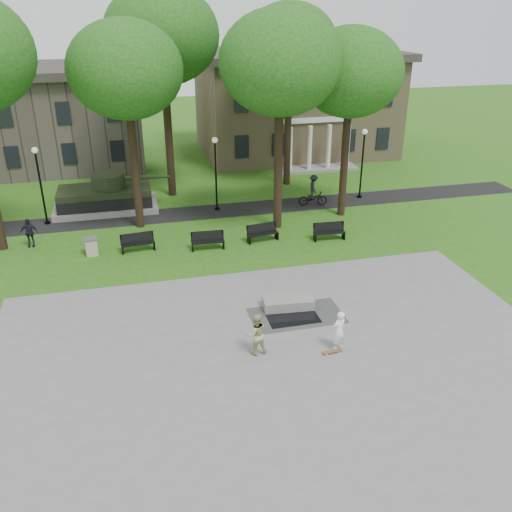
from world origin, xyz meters
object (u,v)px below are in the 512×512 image
at_px(friend_watching, 256,334).
at_px(park_bench_0, 138,242).
at_px(concrete_block, 288,303).
at_px(cyclist, 313,193).
at_px(skateboarder, 339,331).
at_px(trash_bin, 91,246).

distance_m(friend_watching, park_bench_0, 11.47).
xyz_separation_m(concrete_block, friend_watching, (-2.21, -3.02, 0.63)).
bearing_deg(friend_watching, cyclist, -120.57).
bearing_deg(concrete_block, skateboarder, -74.94).
bearing_deg(cyclist, skateboarder, 173.81).
relative_size(skateboarder, friend_watching, 0.97).
bearing_deg(trash_bin, concrete_block, -42.50).
bearing_deg(cyclist, trash_bin, 117.85).
relative_size(cyclist, park_bench_0, 1.13).
relative_size(friend_watching, cyclist, 0.83).
bearing_deg(park_bench_0, trash_bin, 172.11).
bearing_deg(concrete_block, trash_bin, 137.50).
height_order(friend_watching, trash_bin, friend_watching).
bearing_deg(skateboarder, trash_bin, -69.95).
height_order(cyclist, park_bench_0, cyclist).
height_order(concrete_block, park_bench_0, park_bench_0).
distance_m(cyclist, trash_bin, 14.80).
relative_size(concrete_block, park_bench_0, 1.20).
xyz_separation_m(friend_watching, cyclist, (7.72, 15.44, -0.03)).
xyz_separation_m(skateboarder, trash_bin, (-9.50, 11.35, -0.36)).
distance_m(cyclist, park_bench_0, 12.54).
distance_m(friend_watching, cyclist, 17.26).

